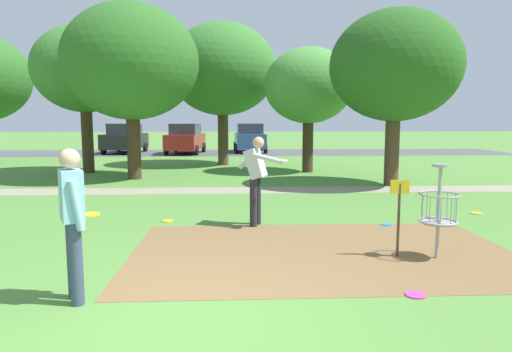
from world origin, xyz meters
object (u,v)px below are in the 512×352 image
frisbee_by_tee (167,221)px  tree_mid_center (222,70)px  player_throwing (256,175)px  tree_mid_right (395,66)px  frisbee_far_left (416,295)px  parked_car_center_right (250,138)px  parked_car_center_left (186,139)px  tree_near_right (131,63)px  frisbee_near_basket (386,225)px  disc_golf_basket (434,207)px  tree_mid_left (84,70)px  parked_car_leftmost (125,138)px  frisbee_far_right (477,213)px  tree_far_left (309,86)px  player_foreground_watching (73,216)px

frisbee_by_tee → tree_mid_center: tree_mid_center is taller
player_throwing → tree_mid_right: bearing=49.2°
frisbee_far_left → tree_mid_center: size_ratio=0.04×
parked_car_center_right → parked_car_center_left: bearing=-163.1°
player_throwing → tree_near_right: 8.68m
tree_near_right → parked_car_center_left: (0.47, 12.12, -3.04)m
tree_mid_right → parked_car_center_right: size_ratio=1.25×
frisbee_by_tee → parked_car_center_left: parked_car_center_left is taller
frisbee_near_basket → tree_near_right: size_ratio=0.03×
disc_golf_basket → tree_mid_left: 14.66m
tree_mid_left → frisbee_far_left: bearing=-58.8°
player_throwing → parked_car_leftmost: 21.37m
disc_golf_basket → tree_mid_right: 8.16m
frisbee_near_basket → frisbee_far_left: 3.58m
frisbee_near_basket → parked_car_center_right: size_ratio=0.05×
tree_mid_right → parked_car_leftmost: tree_mid_right is taller
frisbee_far_right → parked_car_center_right: bearing=102.3°
frisbee_by_tee → parked_car_center_left: 18.96m
tree_near_right → tree_mid_center: size_ratio=0.93×
frisbee_by_tee → tree_far_left: bearing=63.6°
frisbee_far_left → player_throwing: bearing=114.9°
tree_mid_right → parked_car_center_left: bearing=119.2°
frisbee_near_basket → tree_near_right: (-6.40, 7.29, 3.95)m
tree_mid_left → tree_mid_center: tree_mid_center is taller
frisbee_far_left → tree_far_left: 13.01m
parked_car_leftmost → tree_mid_right: bearing=-51.7°
disc_golf_basket → parked_car_center_left: bearing=105.4°
frisbee_far_right → tree_near_right: (-8.74, 6.30, 3.95)m
parked_car_leftmost → parked_car_center_left: same height
tree_mid_center → parked_car_center_right: bearing=80.0°
player_throwing → parked_car_leftmost: (-7.29, 20.09, -0.06)m
tree_near_right → disc_golf_basket: bearing=-55.7°
player_throwing → tree_mid_center: (-0.93, 12.02, 3.30)m
player_foreground_watching → tree_near_right: 11.27m
player_throwing → parked_car_center_right: parked_car_center_right is taller
tree_mid_right → parked_car_center_right: bearing=104.3°
disc_golf_basket → player_throwing: size_ratio=0.81×
tree_mid_center → frisbee_by_tee: bearing=-94.2°
frisbee_far_right → tree_mid_center: 13.27m
frisbee_near_basket → frisbee_far_right: (2.34, 0.98, 0.00)m
tree_far_left → parked_car_leftmost: (-9.75, 11.12, -2.42)m
player_foreground_watching → parked_car_center_left: bearing=93.1°
tree_near_right → parked_car_center_right: tree_near_right is taller
tree_mid_right → frisbee_far_left: bearing=-107.7°
tree_mid_left → frisbee_far_right: bearing=-37.4°
disc_golf_basket → frisbee_far_left: 1.79m
player_foreground_watching → frisbee_far_right: (7.04, 4.43, -0.96)m
tree_far_left → tree_near_right: bearing=-164.2°
tree_mid_left → tree_mid_right: size_ratio=1.05×
parked_car_leftmost → tree_mid_left: bearing=-83.8°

